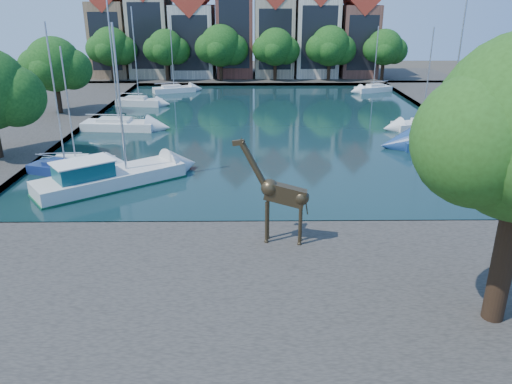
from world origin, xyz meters
The scene contains 30 objects.
ground centered at (0.00, 0.00, 0.00)m, with size 160.00×160.00×0.00m, color #38332B.
water_basin centered at (0.00, 24.00, 0.04)m, with size 38.00×50.00×0.08m, color black.
near_quay centered at (0.00, -7.00, 0.25)m, with size 50.00×14.00×0.50m, color #433F3A.
far_quay centered at (0.00, 56.00, 0.25)m, with size 60.00×16.00×0.50m, color #433F3A.
left_quay centered at (-25.00, 24.00, 0.25)m, with size 14.00×52.00×0.50m, color #433F3A.
townhouse_west_end centered at (-23.00, 55.99, 7.36)m, with size 5.44×9.18×14.93m.
townhouse_west_mid centered at (-17.00, 55.99, 8.23)m, with size 5.94×9.18×16.79m.
townhouse_west_inner centered at (-10.50, 55.99, 7.35)m, with size 6.43×9.18×15.15m.
townhouse_center centered at (-4.00, 55.99, 8.36)m, with size 5.44×9.18×16.93m.
townhouse_east_inner centered at (2.00, 55.99, 7.73)m, with size 5.94×9.18×15.79m.
townhouse_east_mid centered at (8.50, 55.99, 8.10)m, with size 6.43×9.18×16.65m.
townhouse_east_end centered at (15.00, 55.99, 7.11)m, with size 5.44×9.18×14.43m.
far_tree_far_west centered at (-21.90, 50.49, 5.18)m, with size 7.28×5.60×7.68m.
far_tree_west centered at (-13.91, 50.49, 5.08)m, with size 6.76×5.20×7.36m.
far_tree_mid_west centered at (-5.89, 50.49, 5.29)m, with size 7.80×6.00×8.00m.
far_tree_mid_east centered at (2.10, 50.49, 5.13)m, with size 7.02×5.40×7.52m.
far_tree_east centered at (10.11, 50.49, 5.24)m, with size 7.54×5.80×7.84m.
far_tree_far_east centered at (18.09, 50.49, 5.08)m, with size 6.76×5.20×7.36m.
side_tree_left_far centered at (-21.90, 27.99, 5.38)m, with size 7.28×5.60×7.88m.
giraffe_statue centered at (-0.32, -2.46, 3.06)m, with size 3.64×0.96×5.21m.
motorsailer centered at (-11.39, 6.48, 0.88)m, with size 9.61×8.23×10.46m.
sailboat_left_a centered at (-14.70, 10.51, 0.58)m, with size 5.54×2.22×8.78m.
sailboat_left_b centered at (-15.00, 9.20, 0.61)m, with size 5.76×3.63×10.45m.
sailboat_left_c centered at (-14.38, 22.36, 0.68)m, with size 7.06×2.96×12.15m.
sailboat_left_d centered at (-14.84, 33.90, 0.70)m, with size 5.43×2.51×11.00m.
sailboat_left_e centered at (-12.00, 42.89, 0.62)m, with size 5.85×3.85×9.76m.
sailboat_right_a centered at (15.00, 8.50, 0.56)m, with size 5.99×3.96×9.17m.
sailboat_right_b centered at (15.00, 15.92, 0.64)m, with size 8.21×3.44×11.88m.
sailboat_right_c centered at (15.00, 22.36, 0.60)m, with size 6.08×3.33×9.43m.
sailboat_right_d centered at (15.00, 42.94, 0.63)m, with size 5.36×3.67×8.48m.
Camera 1 is at (-1.73, -24.95, 11.88)m, focal length 35.00 mm.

